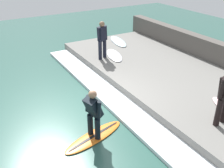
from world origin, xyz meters
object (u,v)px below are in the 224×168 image
at_px(surfboard_riding, 94,137).
at_px(surfer_riding, 93,112).
at_px(surfboard_waiting_near, 114,55).
at_px(surfboard_spare, 118,41).
at_px(surfer_waiting_near, 102,38).

bearing_deg(surfboard_riding, surfer_riding, 180.00).
height_order(surfboard_waiting_near, surfboard_spare, same).
height_order(surfboard_riding, surfer_riding, surfer_riding).
xyz_separation_m(surfer_riding, surfer_waiting_near, (2.60, 4.30, 0.42)).
bearing_deg(surfer_waiting_near, surfer_riding, -121.11).
bearing_deg(surfboard_waiting_near, surfer_riding, -126.57).
height_order(surfer_riding, surfer_waiting_near, surfer_waiting_near).
relative_size(surfer_riding, surfer_waiting_near, 0.87).
bearing_deg(surfboard_waiting_near, surfboard_riding, -126.57).
relative_size(surfer_riding, surfboard_waiting_near, 0.80).
xyz_separation_m(surfboard_waiting_near, surfboard_spare, (1.21, 1.62, 0.00)).
xyz_separation_m(surfboard_riding, surfboard_spare, (4.40, 5.92, 0.35)).
height_order(surfer_waiting_near, surfboard_waiting_near, surfer_waiting_near).
distance_m(surfer_waiting_near, surfboard_spare, 2.58).
relative_size(surfer_waiting_near, surfboard_waiting_near, 0.92).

